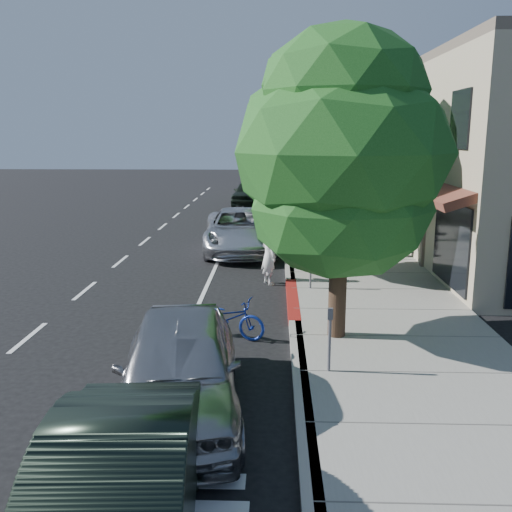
{
  "coord_description": "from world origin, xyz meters",
  "views": [
    {
      "loc": [
        -0.5,
        -14.3,
        4.63
      ],
      "look_at": [
        -1.02,
        0.87,
        1.35
      ],
      "focal_mm": 40.0,
      "sensor_mm": 36.0,
      "label": 1
    }
  ],
  "objects_px": {
    "cyclist": "(269,256)",
    "near_car_a": "(179,367)",
    "street_tree_1": "(321,135)",
    "street_tree_3": "(303,126)",
    "street_tree_2": "(309,145)",
    "bicycle": "(227,318)",
    "dark_sedan": "(259,226)",
    "dark_suv_far": "(250,192)",
    "street_tree_0": "(342,157)",
    "pedestrian": "(387,234)",
    "white_pickup": "(275,206)",
    "street_tree_5": "(295,135)",
    "near_car_b": "(113,504)",
    "street_tree_4": "(298,130)",
    "silver_suv": "(240,230)"
  },
  "relations": [
    {
      "from": "street_tree_0",
      "to": "pedestrian",
      "type": "bearing_deg",
      "value": 72.38
    },
    {
      "from": "street_tree_3",
      "to": "dark_suv_far",
      "type": "height_order",
      "value": "street_tree_3"
    },
    {
      "from": "silver_suv",
      "to": "white_pickup",
      "type": "xyz_separation_m",
      "value": [
        1.38,
        8.21,
        -0.05
      ]
    },
    {
      "from": "street_tree_2",
      "to": "street_tree_4",
      "type": "bearing_deg",
      "value": 90.0
    },
    {
      "from": "street_tree_1",
      "to": "street_tree_5",
      "type": "distance_m",
      "value": 24.0
    },
    {
      "from": "street_tree_2",
      "to": "dark_suv_far",
      "type": "distance_m",
      "value": 14.0
    },
    {
      "from": "street_tree_5",
      "to": "dark_sedan",
      "type": "height_order",
      "value": "street_tree_5"
    },
    {
      "from": "cyclist",
      "to": "bicycle",
      "type": "bearing_deg",
      "value": 139.7
    },
    {
      "from": "bicycle",
      "to": "near_car_a",
      "type": "height_order",
      "value": "near_car_a"
    },
    {
      "from": "street_tree_1",
      "to": "street_tree_2",
      "type": "height_order",
      "value": "street_tree_1"
    },
    {
      "from": "street_tree_0",
      "to": "silver_suv",
      "type": "distance_m",
      "value": 10.89
    },
    {
      "from": "street_tree_0",
      "to": "white_pickup",
      "type": "height_order",
      "value": "street_tree_0"
    },
    {
      "from": "street_tree_3",
      "to": "near_car_b",
      "type": "xyz_separation_m",
      "value": [
        -3.1,
        -25.0,
        -4.2
      ]
    },
    {
      "from": "near_car_a",
      "to": "white_pickup",
      "type": "bearing_deg",
      "value": 79.13
    },
    {
      "from": "street_tree_1",
      "to": "street_tree_4",
      "type": "distance_m",
      "value": 18.0
    },
    {
      "from": "street_tree_1",
      "to": "street_tree_3",
      "type": "distance_m",
      "value": 12.01
    },
    {
      "from": "street_tree_2",
      "to": "silver_suv",
      "type": "distance_m",
      "value": 4.77
    },
    {
      "from": "street_tree_1",
      "to": "dark_sedan",
      "type": "xyz_separation_m",
      "value": [
        -2.08,
        5.98,
        -3.86
      ]
    },
    {
      "from": "near_car_b",
      "to": "pedestrian",
      "type": "bearing_deg",
      "value": 64.87
    },
    {
      "from": "street_tree_2",
      "to": "bicycle",
      "type": "distance_m",
      "value": 12.65
    },
    {
      "from": "cyclist",
      "to": "dark_sedan",
      "type": "relative_size",
      "value": 0.42
    },
    {
      "from": "street_tree_4",
      "to": "bicycle",
      "type": "distance_m",
      "value": 24.36
    },
    {
      "from": "dark_sedan",
      "to": "near_car_b",
      "type": "xyz_separation_m",
      "value": [
        -1.02,
        -18.98,
        0.07
      ]
    },
    {
      "from": "silver_suv",
      "to": "pedestrian",
      "type": "bearing_deg",
      "value": -17.86
    },
    {
      "from": "street_tree_0",
      "to": "near_car_b",
      "type": "distance_m",
      "value": 8.36
    },
    {
      "from": "dark_suv_far",
      "to": "near_car_a",
      "type": "relative_size",
      "value": 0.96
    },
    {
      "from": "street_tree_3",
      "to": "cyclist",
      "type": "distance_m",
      "value": 13.72
    },
    {
      "from": "street_tree_2",
      "to": "near_car_b",
      "type": "relative_size",
      "value": 1.44
    },
    {
      "from": "street_tree_0",
      "to": "street_tree_3",
      "type": "distance_m",
      "value": 18.02
    },
    {
      "from": "street_tree_0",
      "to": "bicycle",
      "type": "relative_size",
      "value": 3.79
    },
    {
      "from": "white_pickup",
      "to": "near_car_a",
      "type": "relative_size",
      "value": 1.11
    },
    {
      "from": "street_tree_4",
      "to": "near_car_a",
      "type": "relative_size",
      "value": 1.56
    },
    {
      "from": "street_tree_3",
      "to": "white_pickup",
      "type": "bearing_deg",
      "value": 171.54
    },
    {
      "from": "street_tree_2",
      "to": "cyclist",
      "type": "bearing_deg",
      "value": -102.88
    },
    {
      "from": "street_tree_4",
      "to": "silver_suv",
      "type": "xyz_separation_m",
      "value": [
        -2.78,
        -14.0,
        -3.98
      ]
    },
    {
      "from": "street_tree_2",
      "to": "dark_suv_far",
      "type": "bearing_deg",
      "value": 103.18
    },
    {
      "from": "dark_sedan",
      "to": "white_pickup",
      "type": "xyz_separation_m",
      "value": [
        0.68,
        6.23,
        0.08
      ]
    },
    {
      "from": "white_pickup",
      "to": "near_car_b",
      "type": "xyz_separation_m",
      "value": [
        -1.7,
        -25.21,
        -0.02
      ]
    },
    {
      "from": "street_tree_0",
      "to": "bicycle",
      "type": "distance_m",
      "value": 4.43
    },
    {
      "from": "street_tree_1",
      "to": "street_tree_3",
      "type": "relative_size",
      "value": 0.92
    },
    {
      "from": "street_tree_0",
      "to": "street_tree_1",
      "type": "distance_m",
      "value": 6.02
    },
    {
      "from": "street_tree_0",
      "to": "near_car_a",
      "type": "bearing_deg",
      "value": -130.38
    },
    {
      "from": "street_tree_2",
      "to": "street_tree_3",
      "type": "height_order",
      "value": "street_tree_3"
    },
    {
      "from": "street_tree_4",
      "to": "cyclist",
      "type": "distance_m",
      "value": 19.47
    },
    {
      "from": "bicycle",
      "to": "near_car_b",
      "type": "bearing_deg",
      "value": -166.95
    },
    {
      "from": "cyclist",
      "to": "near_car_a",
      "type": "height_order",
      "value": "cyclist"
    },
    {
      "from": "street_tree_0",
      "to": "street_tree_1",
      "type": "xyz_separation_m",
      "value": [
        -0.0,
        6.0,
        0.42
      ]
    },
    {
      "from": "street_tree_5",
      "to": "dark_suv_far",
      "type": "distance_m",
      "value": 6.79
    },
    {
      "from": "street_tree_1",
      "to": "bicycle",
      "type": "relative_size",
      "value": 4.17
    },
    {
      "from": "near_car_b",
      "to": "dark_sedan",
      "type": "bearing_deg",
      "value": 82.27
    }
  ]
}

